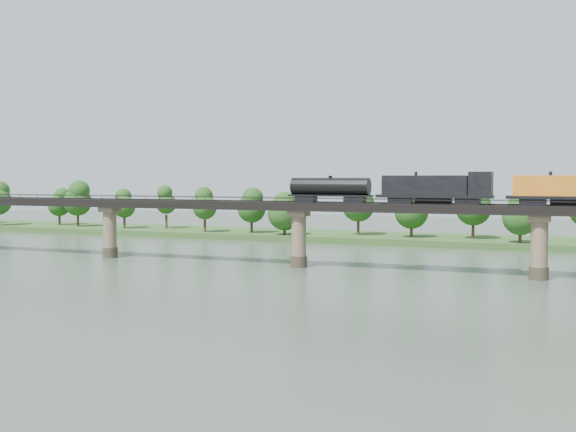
% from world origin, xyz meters
% --- Properties ---
extents(ground, '(400.00, 400.00, 0.00)m').
position_xyz_m(ground, '(0.00, 0.00, 0.00)').
color(ground, '#364536').
rests_on(ground, ground).
extents(far_bank, '(300.00, 24.00, 1.60)m').
position_xyz_m(far_bank, '(0.00, 85.00, 0.80)').
color(far_bank, '#294E1F').
rests_on(far_bank, ground).
extents(bridge, '(236.00, 30.00, 11.50)m').
position_xyz_m(bridge, '(0.00, 30.00, 5.46)').
color(bridge, '#473A2D').
rests_on(bridge, ground).
extents(bridge_superstructure, '(220.00, 4.90, 0.75)m').
position_xyz_m(bridge_superstructure, '(0.00, 30.00, 11.79)').
color(bridge_superstructure, black).
rests_on(bridge_superstructure, bridge).
extents(far_treeline, '(289.06, 17.54, 13.60)m').
position_xyz_m(far_treeline, '(-8.21, 80.52, 8.83)').
color(far_treeline, '#382619').
rests_on(far_treeline, far_bank).
extents(freight_train, '(76.19, 2.97, 5.24)m').
position_xyz_m(freight_train, '(37.66, 30.00, 14.00)').
color(freight_train, black).
rests_on(freight_train, bridge).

